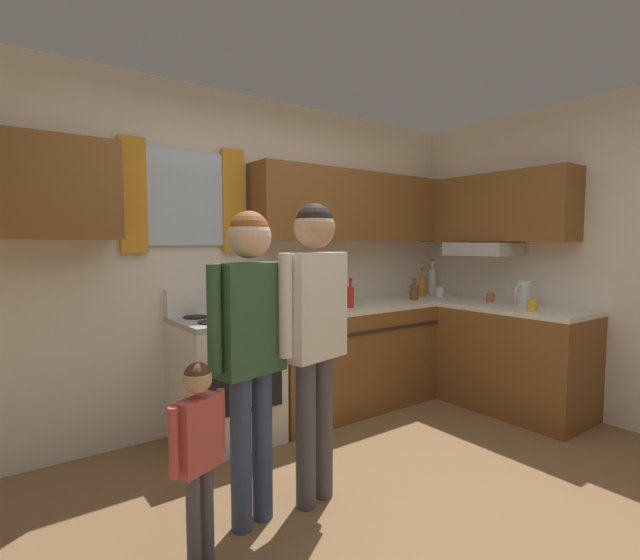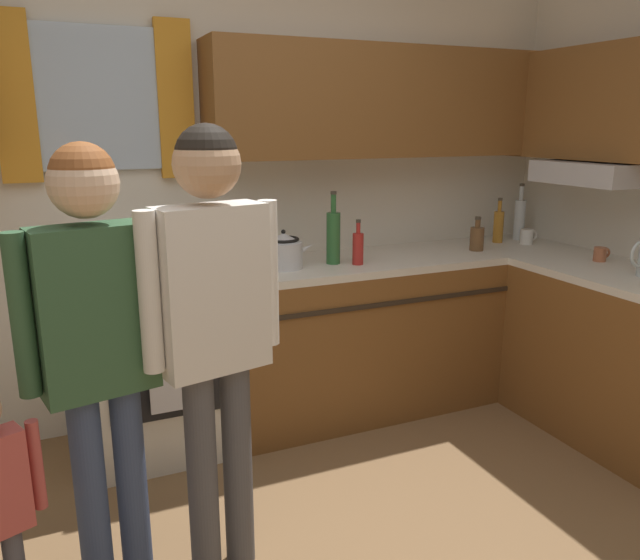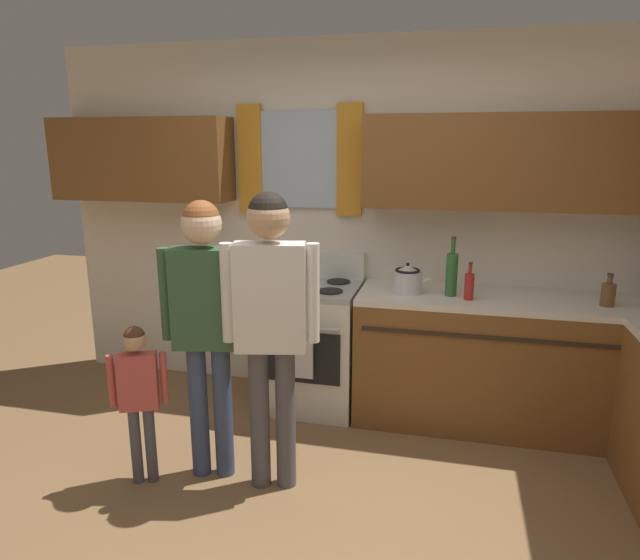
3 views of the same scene
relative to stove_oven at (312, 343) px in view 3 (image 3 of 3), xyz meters
name	(u,v)px [view 3 (image 3 of 3)]	position (x,y,z in m)	size (l,w,h in m)	color
ground_plane	(285,551)	(0.26, -1.54, -0.47)	(12.00, 12.00, 0.00)	olive
back_wall_unit	(361,201)	(0.30, 0.28, 1.01)	(4.60, 0.42, 2.60)	silver
kitchen_counter_run	(577,387)	(1.74, -0.32, -0.02)	(2.21, 1.80, 0.90)	brown
stove_oven	(312,343)	(0.00, 0.00, 0.00)	(0.67, 0.67, 1.10)	silver
bottle_squat_brown	(608,294)	(1.90, -0.07, 0.51)	(0.08, 0.08, 0.21)	brown
bottle_sauce_red	(469,286)	(1.07, -0.12, 0.53)	(0.06, 0.06, 0.25)	red
bottle_wine_green	(452,273)	(0.96, -0.04, 0.58)	(0.08, 0.08, 0.39)	#2D6633
stovetop_kettle	(407,279)	(0.68, -0.04, 0.53)	(0.27, 0.20, 0.21)	silver
adult_holding_child	(206,309)	(-0.33, -1.02, 0.53)	(0.49, 0.22, 1.59)	#38476B
adult_in_plaid	(270,309)	(0.04, -1.04, 0.57)	(0.50, 0.23, 1.65)	#4C4C51
small_child	(138,387)	(-0.68, -1.19, 0.11)	(0.29, 0.16, 0.93)	#4C4C56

